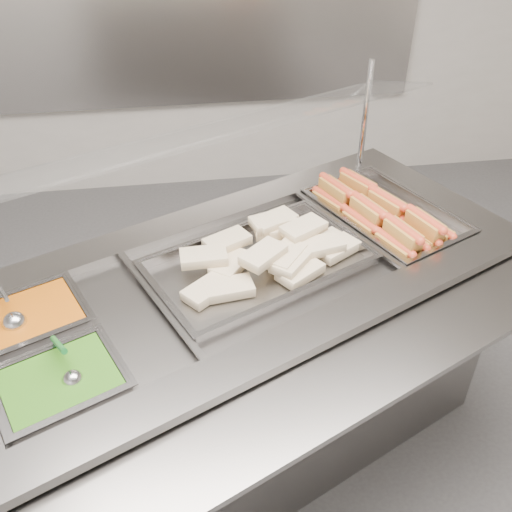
{
  "coord_description": "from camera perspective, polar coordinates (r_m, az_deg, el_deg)",
  "views": [
    {
      "loc": [
        -0.03,
        -1.15,
        2.01
      ],
      "look_at": [
        0.18,
        0.31,
        0.92
      ],
      "focal_mm": 40.0,
      "sensor_mm": 36.0,
      "label": 1
    }
  ],
  "objects": [
    {
      "name": "hotdogs_in_buns",
      "position": [
        2.13,
        12.2,
        4.3
      ],
      "size": [
        0.43,
        0.56,
        0.12
      ],
      "color": "#94561F",
      "rests_on": "pan_hotdogs"
    },
    {
      "name": "pan_wraps",
      "position": [
        1.87,
        0.26,
        -1.1
      ],
      "size": [
        0.78,
        0.65,
        0.07
      ],
      "color": "gray",
      "rests_on": "steam_counter"
    },
    {
      "name": "ladle",
      "position": [
        1.76,
        -23.03,
        -6.03
      ],
      "size": [
        0.11,
        0.19,
        0.13
      ],
      "color": "#B5B6BA",
      "rests_on": "pan_beans"
    },
    {
      "name": "tortilla_wraps",
      "position": [
        1.87,
        1.84,
        0.55
      ],
      "size": [
        0.62,
        0.42,
        0.09
      ],
      "color": "#CAAF88",
      "rests_on": "pan_wraps"
    },
    {
      "name": "sneeze_guard",
      "position": [
        1.8,
        -5.22,
        11.72
      ],
      "size": [
        1.61,
        0.95,
        0.44
      ],
      "color": "silver",
      "rests_on": "steam_counter"
    },
    {
      "name": "pan_beans",
      "position": [
        1.8,
        -21.59,
        -6.46
      ],
      "size": [
        0.37,
        0.34,
        0.1
      ],
      "color": "gray",
      "rests_on": "steam_counter"
    },
    {
      "name": "pan_hotdogs",
      "position": [
        2.18,
        12.73,
        3.54
      ],
      "size": [
        0.54,
        0.64,
        0.1
      ],
      "color": "gray",
      "rests_on": "steam_counter"
    },
    {
      "name": "pan_peas",
      "position": [
        1.59,
        -18.82,
        -12.57
      ],
      "size": [
        0.37,
        0.34,
        0.1
      ],
      "color": "gray",
      "rests_on": "steam_counter"
    },
    {
      "name": "serving_spoon",
      "position": [
        1.55,
        -18.07,
        -11.1
      ],
      "size": [
        0.1,
        0.17,
        0.13
      ],
      "color": "#B5B6BA",
      "rests_on": "pan_peas"
    },
    {
      "name": "back_panel",
      "position": [
        3.69,
        -8.23,
        23.53
      ],
      "size": [
        3.0,
        0.04,
        1.2
      ],
      "primitive_type": "cube",
      "color": "#A09A95",
      "rests_on": "ground"
    },
    {
      "name": "ground",
      "position": [
        2.31,
        -3.58,
        -23.79
      ],
      "size": [
        6.0,
        6.0,
        0.0
      ],
      "primitive_type": "plane",
      "color": "#4F4F52",
      "rests_on": "ground"
    },
    {
      "name": "steam_counter",
      "position": [
        2.13,
        -1.14,
        -10.68
      ],
      "size": [
        2.05,
        1.54,
        0.9
      ],
      "color": "slate",
      "rests_on": "ground"
    },
    {
      "name": "tray_rail",
      "position": [
        1.56,
        8.88,
        -12.05
      ],
      "size": [
        1.73,
        1.05,
        0.05
      ],
      "color": "slate",
      "rests_on": "steam_counter"
    }
  ]
}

